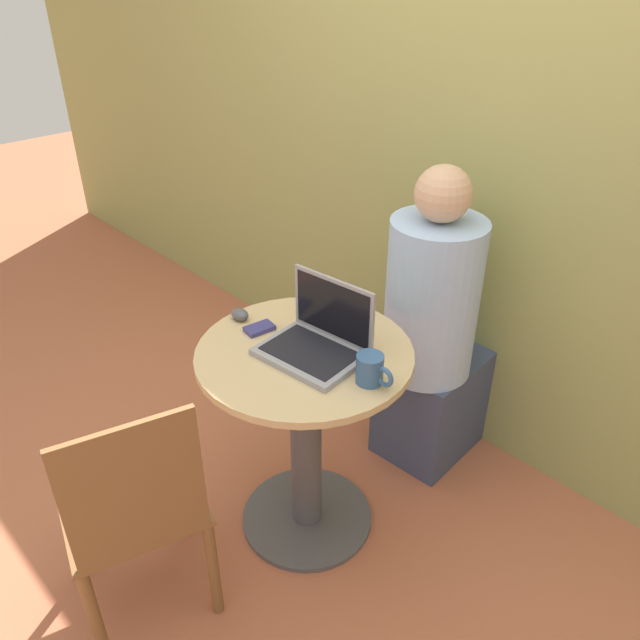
% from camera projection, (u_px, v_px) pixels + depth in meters
% --- Properties ---
extents(ground_plane, '(12.00, 12.00, 0.00)m').
position_uv_depth(ground_plane, '(307.00, 518.00, 2.36)').
color(ground_plane, '#B26042').
extents(back_wall, '(7.00, 0.05, 2.60)m').
position_uv_depth(back_wall, '(484.00, 129.00, 2.21)').
color(back_wall, '#939956').
rests_on(back_wall, ground_plane).
extents(round_table, '(0.69, 0.69, 0.77)m').
position_uv_depth(round_table, '(306.00, 419.00, 2.11)').
color(round_table, '#4C4C51').
rests_on(round_table, ground_plane).
extents(laptop, '(0.33, 0.26, 0.23)m').
position_uv_depth(laptop, '(318.00, 339.00, 1.93)').
color(laptop, gray).
rests_on(laptop, round_table).
extents(cell_phone, '(0.07, 0.10, 0.02)m').
position_uv_depth(cell_phone, '(259.00, 328.00, 2.06)').
color(cell_phone, navy).
rests_on(cell_phone, round_table).
extents(computer_mouse, '(0.07, 0.05, 0.04)m').
position_uv_depth(computer_mouse, '(240.00, 314.00, 2.12)').
color(computer_mouse, '#4C4C51').
rests_on(computer_mouse, round_table).
extents(coffee_cup, '(0.13, 0.08, 0.09)m').
position_uv_depth(coffee_cup, '(371.00, 370.00, 1.80)').
color(coffee_cup, '#335684').
rests_on(coffee_cup, round_table).
extents(chair_empty, '(0.50, 0.50, 0.86)m').
position_uv_depth(chair_empty, '(135.00, 512.00, 1.82)').
color(chair_empty, brown).
rests_on(chair_empty, ground_plane).
extents(person_seated, '(0.35, 0.54, 1.25)m').
position_uv_depth(person_seated, '(435.00, 345.00, 2.43)').
color(person_seated, '#3D4766').
rests_on(person_seated, ground_plane).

